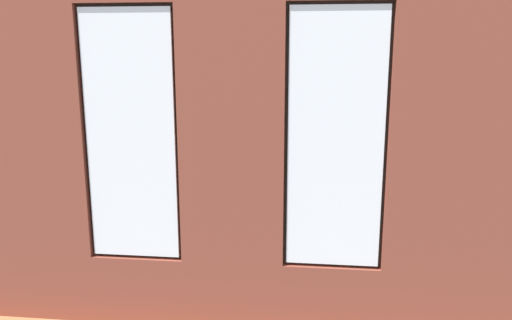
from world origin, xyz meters
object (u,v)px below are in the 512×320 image
object	(u,v)px
cup_ceramic	(266,198)
papasan_chair	(216,179)
coffee_table	(260,201)
remote_silver	(288,195)
table_plant_small	(248,187)
media_console	(91,205)
remote_gray	(260,197)
potted_plant_mid_room_small	(328,202)
potted_plant_near_tv	(95,208)
potted_plant_by_left_couch	(388,195)
couch_by_window	(180,262)
couch_left	(436,235)
potted_plant_corner_near_left	(411,180)
potted_plant_between_couches	(314,231)
tv_flatscreen	(88,167)
candle_jar	(228,195)

from	to	relation	value
cup_ceramic	papasan_chair	bearing A→B (deg)	-49.64
coffee_table	remote_silver	size ratio (longest dim) A/B	8.83
table_plant_small	media_console	size ratio (longest dim) A/B	0.20
remote_gray	potted_plant_mid_room_small	distance (m)	1.02
potted_plant_near_tv	remote_silver	bearing A→B (deg)	-151.88
coffee_table	potted_plant_near_tv	world-z (taller)	potted_plant_near_tv
coffee_table	potted_plant_by_left_couch	world-z (taller)	potted_plant_by_left_couch
couch_by_window	papasan_chair	distance (m)	3.14
couch_by_window	remote_gray	bearing A→B (deg)	-106.65
couch_left	remote_silver	bearing A→B (deg)	-119.35
coffee_table	potted_plant_corner_near_left	xyz separation A→B (m)	(-2.46, -1.48, 0.02)
potted_plant_between_couches	potted_plant_corner_near_left	bearing A→B (deg)	-115.05
papasan_chair	potted_plant_mid_room_small	size ratio (longest dim) A/B	2.02
media_console	potted_plant_near_tv	size ratio (longest dim) A/B	0.89
tv_flatscreen	potted_plant_corner_near_left	size ratio (longest dim) A/B	1.50
coffee_table	table_plant_small	world-z (taller)	table_plant_small
tv_flatscreen	candle_jar	bearing A→B (deg)	179.04
candle_jar	remote_gray	xyz separation A→B (m)	(-0.45, -0.13, -0.05)
couch_left	papasan_chair	bearing A→B (deg)	-120.58
media_console	potted_plant_corner_near_left	size ratio (longest dim) A/B	1.90
remote_gray	tv_flatscreen	world-z (taller)	tv_flatscreen
potted_plant_between_couches	candle_jar	bearing A→B (deg)	-57.54
table_plant_small	potted_plant_corner_near_left	size ratio (longest dim) A/B	0.38
potted_plant_by_left_couch	remote_silver	bearing A→B (deg)	9.87
couch_by_window	remote_gray	size ratio (longest dim) A/B	11.58
coffee_table	potted_plant_mid_room_small	world-z (taller)	potted_plant_mid_room_small
cup_ceramic	potted_plant_by_left_couch	bearing A→B (deg)	-163.08
candle_jar	potted_plant_by_left_couch	size ratio (longest dim) A/B	0.20
potted_plant_between_couches	potted_plant_mid_room_small	world-z (taller)	potted_plant_between_couches
candle_jar	papasan_chair	bearing A→B (deg)	-70.68
couch_left	candle_jar	bearing A→B (deg)	-105.59
coffee_table	potted_plant_by_left_couch	distance (m)	1.96
potted_plant_near_tv	potted_plant_between_couches	bearing A→B (deg)	161.45
potted_plant_corner_near_left	potted_plant_by_left_couch	xyz separation A→B (m)	(0.55, 1.07, 0.02)
couch_left	potted_plant_corner_near_left	bearing A→B (deg)	177.89
coffee_table	media_console	size ratio (longest dim) A/B	1.26
remote_silver	potted_plant_mid_room_small	size ratio (longest dim) A/B	0.30
media_console	potted_plant_corner_near_left	xyz separation A→B (m)	(-5.04, -1.58, 0.14)
table_plant_small	remote_gray	world-z (taller)	table_plant_small
potted_plant_corner_near_left	coffee_table	bearing A→B (deg)	31.05
couch_left	potted_plant_by_left_couch	bearing A→B (deg)	-162.58
candle_jar	media_console	bearing A→B (deg)	-0.89
coffee_table	table_plant_small	size ratio (longest dim) A/B	6.28
media_console	tv_flatscreen	distance (m)	0.59
potted_plant_corner_near_left	potted_plant_between_couches	xyz separation A→B (m)	(1.67, 3.57, 0.32)
papasan_chair	table_plant_small	bearing A→B (deg)	126.63
coffee_table	papasan_chair	bearing A→B (deg)	-49.65
coffee_table	remote_gray	xyz separation A→B (m)	(-0.00, 0.00, 0.06)
potted_plant_between_couches	potted_plant_by_left_couch	bearing A→B (deg)	-114.10
potted_plant_corner_near_left	couch_by_window	bearing A→B (deg)	49.41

